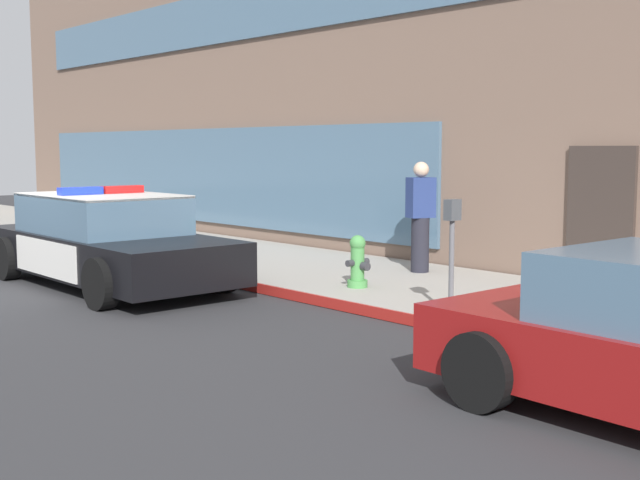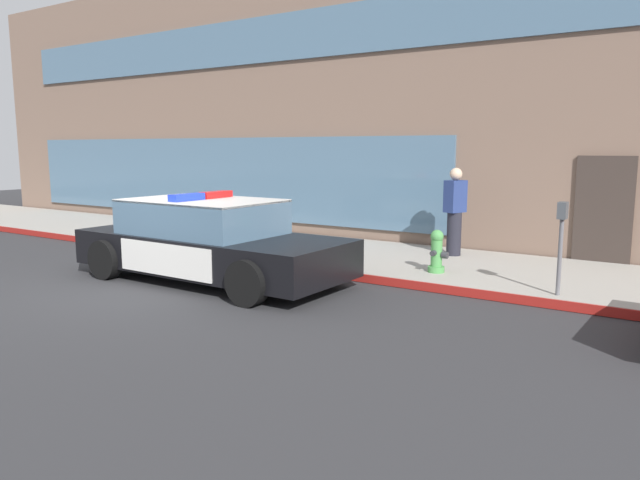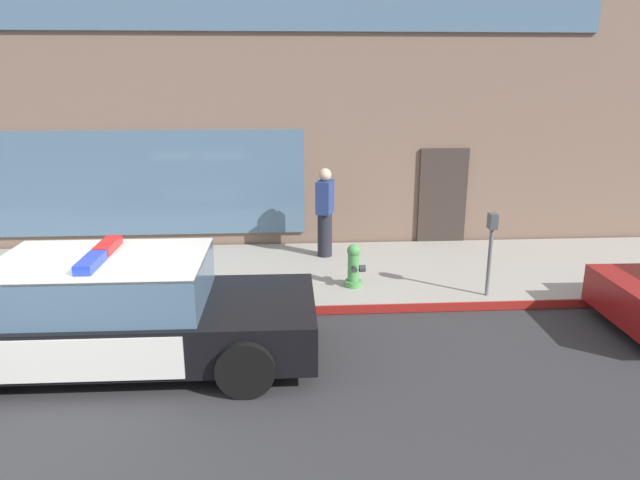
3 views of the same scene
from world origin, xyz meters
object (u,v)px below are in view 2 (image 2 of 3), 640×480
(pedestrian_on_sidewalk, at_px, (455,212))
(parking_meter, at_px, (561,231))
(fire_hydrant, at_px, (437,252))
(police_cruiser, at_px, (209,241))

(pedestrian_on_sidewalk, distance_m, parking_meter, 3.31)
(fire_hydrant, xyz_separation_m, pedestrian_on_sidewalk, (-0.35, 1.71, 0.51))
(pedestrian_on_sidewalk, bearing_deg, police_cruiser, -107.00)
(pedestrian_on_sidewalk, height_order, parking_meter, pedestrian_on_sidewalk)
(fire_hydrant, bearing_deg, police_cruiser, -147.41)
(fire_hydrant, height_order, parking_meter, parking_meter)
(police_cruiser, xyz_separation_m, parking_meter, (5.33, 1.54, 0.40))
(fire_hydrant, relative_size, pedestrian_on_sidewalk, 0.42)
(police_cruiser, distance_m, pedestrian_on_sidewalk, 4.79)
(pedestrian_on_sidewalk, bearing_deg, fire_hydrant, -57.83)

